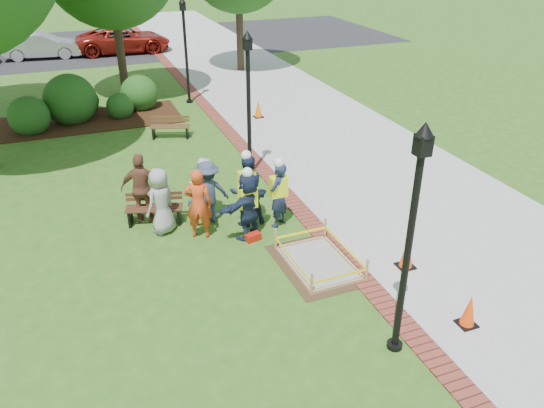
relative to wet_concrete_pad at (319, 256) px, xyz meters
name	(u,v)px	position (x,y,z in m)	size (l,w,h in m)	color
ground	(270,272)	(-1.11, 0.12, -0.23)	(100.00, 100.00, 0.00)	#285116
sidewalk	(297,113)	(3.89, 10.12, -0.22)	(6.00, 60.00, 0.02)	#9E9E99
brick_edging	(220,122)	(0.64, 10.12, -0.22)	(0.50, 60.00, 0.03)	maroon
mulch_bed	(88,121)	(-4.11, 12.12, -0.21)	(7.00, 3.00, 0.05)	#381E0F
parking_lot	(120,44)	(-1.11, 27.12, -0.23)	(36.00, 12.00, 0.01)	black
wet_concrete_pad	(319,256)	(0.00, 0.00, 0.00)	(1.75, 2.34, 0.55)	#47331E
bench_near	(155,214)	(-3.08, 3.21, 0.01)	(1.48, 0.83, 0.76)	#582E1E
bench_far	(170,131)	(-1.47, 9.17, 0.00)	(1.44, 0.85, 0.74)	brown
cone_front	(469,311)	(1.74, -2.87, 0.10)	(0.35, 0.35, 0.69)	black
cone_back	(407,254)	(1.75, -0.80, 0.12)	(0.37, 0.37, 0.74)	black
cone_far	(258,109)	(2.21, 10.14, 0.11)	(0.36, 0.36, 0.72)	black
toolbox	(253,237)	(-1.04, 1.50, -0.14)	(0.37, 0.20, 0.18)	#A8190C
lamp_near	(411,229)	(0.14, -2.88, 2.25)	(0.28, 0.28, 4.26)	black
lamp_mid	(249,95)	(0.14, 5.12, 2.25)	(0.28, 0.28, 4.26)	black
lamp_far	(185,43)	(0.14, 13.12, 2.25)	(0.28, 0.28, 4.26)	black
shrub_a	(33,133)	(-6.12, 11.50, -0.23)	(1.47, 1.47, 1.47)	#174B15
shrub_b	(74,121)	(-4.63, 12.30, -0.23)	(1.98, 1.98, 1.98)	#174B15
shrub_c	(122,117)	(-2.85, 12.11, -0.23)	(1.06, 1.06, 1.06)	#174B15
shrub_d	(141,109)	(-1.95, 12.97, -0.23)	(1.51, 1.51, 1.51)	#174B15
shrub_e	(88,111)	(-4.04, 13.44, -0.23)	(1.01, 1.01, 1.01)	#174B15
casual_person_a	(161,201)	(-2.96, 2.70, 0.61)	(0.64, 0.59, 1.68)	gray
casual_person_b	(198,204)	(-2.17, 2.15, 0.66)	(0.67, 0.56, 1.78)	red
casual_person_c	(204,187)	(-1.78, 3.15, 0.57)	(0.61, 0.55, 1.61)	white
casual_person_d	(142,189)	(-3.29, 3.40, 0.68)	(0.68, 0.55, 1.83)	brown
casual_person_e	(208,192)	(-1.76, 2.79, 0.59)	(0.54, 0.36, 1.65)	#323C57
hivis_worker_a	(248,203)	(-1.07, 1.72, 0.68)	(0.64, 0.56, 1.83)	#1C264A
hivis_worker_b	(278,193)	(-0.19, 1.98, 0.68)	(0.64, 0.60, 1.83)	#1C2F49
hivis_worker_c	(247,188)	(-0.88, 2.34, 0.75)	(0.62, 0.42, 1.99)	#1B2C47
parked_car_b	(45,58)	(-5.66, 24.47, -0.23)	(4.67, 2.03, 1.52)	#A1A0A5
parked_car_c	(125,53)	(-1.14, 24.40, -0.23)	(4.96, 2.16, 1.62)	maroon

